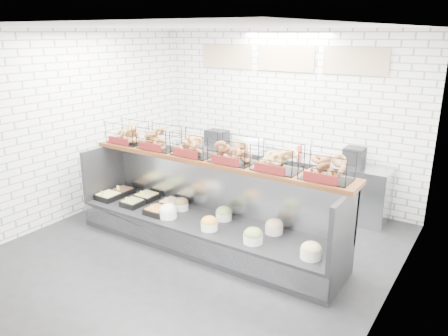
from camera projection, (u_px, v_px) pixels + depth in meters
The scene contains 5 objects.
ground at pixel (192, 255), 6.03m from camera, with size 5.50×5.50×0.00m, color black.
room_shell at pixel (216, 100), 5.89m from camera, with size 5.02×5.51×3.01m.
display_case at pixel (206, 224), 6.21m from camera, with size 4.00×0.90×1.20m.
bagel_shelf at pixel (213, 150), 6.02m from camera, with size 4.10×0.50×0.40m.
prep_counter at pixel (274, 176), 7.83m from camera, with size 4.00×0.60×1.20m.
Camera 1 is at (3.32, -4.27, 2.95)m, focal length 35.00 mm.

